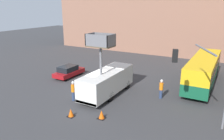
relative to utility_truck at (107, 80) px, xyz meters
name	(u,v)px	position (x,y,z in m)	size (l,w,h in m)	color
ground_plane	(91,95)	(-1.34, -0.90, -1.55)	(120.00, 120.00, 0.00)	#38383A
building_backdrop_far	(168,5)	(-1.34, 25.12, 7.21)	(44.00, 10.00, 17.51)	#936651
utility_truck	(107,80)	(0.00, 0.00, 0.00)	(2.34, 7.36, 6.30)	silver
city_bus	(204,69)	(7.94, 7.88, 0.34)	(2.54, 11.69, 3.18)	#145638
traffic_light_pole	(210,74)	(9.37, -1.91, 2.68)	(3.78, 3.53, 6.19)	slate
road_worker_near_truck	(73,91)	(-2.10, -2.73, -0.57)	(0.38, 0.38, 1.94)	navy
road_worker_directing	(161,89)	(4.98, 1.86, -0.57)	(0.38, 0.38, 1.93)	navy
traffic_cone_near_truck	(102,115)	(2.07, -4.37, -1.22)	(0.61, 0.61, 0.70)	black
traffic_cone_mid_road	(71,113)	(-0.28, -5.32, -1.23)	(0.58, 0.58, 0.67)	black
parked_car_curbside	(69,71)	(-7.23, 2.67, -0.81)	(1.84, 4.23, 1.45)	maroon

